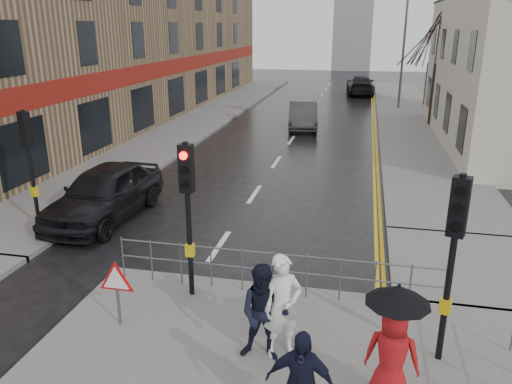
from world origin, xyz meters
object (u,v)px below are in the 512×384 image
at_px(pedestrian_b, 264,313).
at_px(pedestrian_with_umbrella, 393,342).
at_px(pedestrian_a, 282,307).
at_px(car_parked, 105,193).
at_px(car_mid, 303,115).

relative_size(pedestrian_b, pedestrian_with_umbrella, 0.87).
distance_m(pedestrian_a, pedestrian_with_umbrella, 2.03).
height_order(pedestrian_b, car_parked, pedestrian_b).
bearing_deg(pedestrian_with_umbrella, car_mid, 100.44).
relative_size(pedestrian_with_umbrella, car_parked, 0.42).
bearing_deg(pedestrian_b, car_mid, 93.91).
height_order(pedestrian_with_umbrella, car_parked, pedestrian_with_umbrella).
bearing_deg(pedestrian_with_umbrella, pedestrian_a, 154.02).
height_order(pedestrian_a, pedestrian_b, pedestrian_a).
bearing_deg(pedestrian_a, car_parked, 110.83).
bearing_deg(pedestrian_with_umbrella, car_parked, 141.47).
xyz_separation_m(pedestrian_b, car_mid, (-2.00, 21.55, -0.28)).
bearing_deg(car_mid, pedestrian_with_umbrella, -86.81).
relative_size(pedestrian_a, car_parked, 0.39).
xyz_separation_m(pedestrian_b, car_parked, (-6.18, 5.88, -0.19)).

